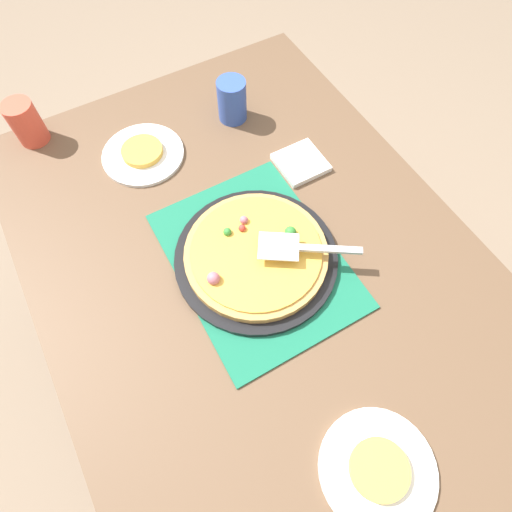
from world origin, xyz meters
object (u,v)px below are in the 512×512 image
object	(u,v)px
pizza	(256,253)
served_slice_right	(142,151)
cup_corner	(232,100)
plate_far_right	(143,154)
pizza_pan	(256,257)
plate_near_left	(378,470)
pizza_server	(300,248)
napkin_stack	(301,163)
cup_near	(26,123)
served_slice_left	(379,469)

from	to	relation	value
pizza	served_slice_right	bearing A→B (deg)	-165.95
pizza	cup_corner	xyz separation A→B (m)	(-0.44, 0.17, 0.03)
plate_far_right	pizza_pan	bearing A→B (deg)	14.08
plate_near_left	pizza_server	bearing A→B (deg)	166.86
pizza	napkin_stack	xyz separation A→B (m)	(-0.19, 0.25, -0.03)
pizza_pan	cup_near	distance (m)	0.72
cup_near	napkin_stack	size ratio (longest dim) A/B	1.00
plate_far_right	napkin_stack	size ratio (longest dim) A/B	1.83
served_slice_left	cup_near	size ratio (longest dim) A/B	0.92
pizza_server	served_slice_right	bearing A→B (deg)	-158.55
cup_near	napkin_stack	distance (m)	0.74
served_slice_right	cup_near	size ratio (longest dim) A/B	0.92
served_slice_right	pizza_pan	bearing A→B (deg)	14.08
plate_far_right	cup_corner	bearing A→B (deg)	91.92
pizza	cup_corner	world-z (taller)	cup_corner
pizza	plate_far_right	world-z (taller)	pizza
pizza	served_slice_left	xyz separation A→B (m)	(0.50, -0.02, -0.02)
pizza	pizza_server	size ratio (longest dim) A/B	1.53
plate_far_right	napkin_stack	xyz separation A→B (m)	(0.24, 0.35, 0.00)
pizza	served_slice_right	xyz separation A→B (m)	(-0.43, -0.11, -0.02)
served_slice_left	served_slice_right	distance (m)	0.93
plate_far_right	served_slice_left	size ratio (longest dim) A/B	2.00
served_slice_left	pizza_server	world-z (taller)	pizza_server
pizza	napkin_stack	size ratio (longest dim) A/B	2.75
pizza_pan	cup_corner	bearing A→B (deg)	158.64
plate_near_left	cup_near	distance (m)	1.18
pizza_server	served_slice_left	bearing A→B (deg)	-13.14
pizza_server	cup_corner	bearing A→B (deg)	169.65
plate_near_left	plate_far_right	size ratio (longest dim) A/B	1.00
plate_near_left	cup_corner	world-z (taller)	cup_corner
pizza_pan	pizza_server	world-z (taller)	pizza_server
plate_near_left	cup_corner	xyz separation A→B (m)	(-0.94, 0.19, 0.06)
pizza	plate_far_right	bearing A→B (deg)	-165.95
plate_near_left	served_slice_left	xyz separation A→B (m)	(0.00, -0.00, 0.01)
napkin_stack	served_slice_left	bearing A→B (deg)	-21.22
served_slice_left	napkin_stack	distance (m)	0.74
served_slice_right	cup_near	xyz separation A→B (m)	(-0.20, -0.24, 0.04)
plate_far_right	cup_corner	size ratio (longest dim) A/B	1.83
plate_near_left	cup_near	world-z (taller)	cup_near
pizza	napkin_stack	distance (m)	0.31
pizza	napkin_stack	world-z (taller)	pizza
pizza_pan	plate_near_left	bearing A→B (deg)	-2.47
plate_near_left	pizza	bearing A→B (deg)	177.57
served_slice_left	cup_corner	world-z (taller)	cup_corner
plate_near_left	napkin_stack	bearing A→B (deg)	158.78
served_slice_left	pizza_server	size ratio (longest dim) A/B	0.51
pizza_pan	napkin_stack	bearing A→B (deg)	128.22
pizza	plate_far_right	distance (m)	0.44
plate_near_left	served_slice_right	size ratio (longest dim) A/B	2.00
plate_far_right	pizza_server	xyz separation A→B (m)	(0.48, 0.19, 0.06)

